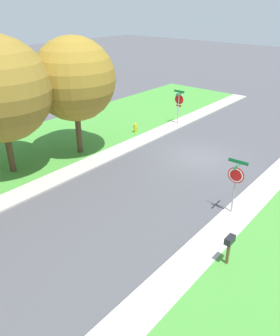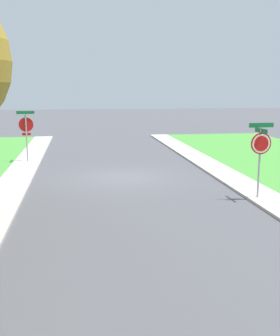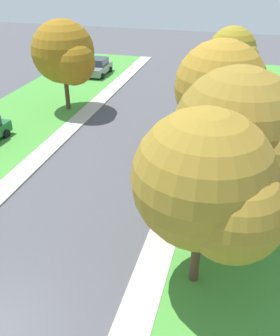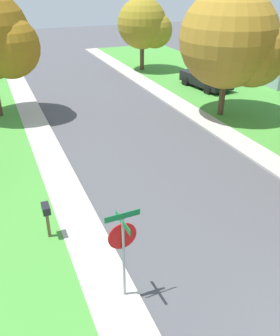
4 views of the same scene
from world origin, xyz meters
TOP-DOWN VIEW (x-y plane):
  - ground_plane at (0.00, 0.00)m, footprint 120.00×120.00m
  - sidewalk_west at (-4.70, 12.00)m, footprint 1.40×56.00m
  - stop_sign_near_corner at (4.67, -4.38)m, footprint 0.92×0.92m
  - stop_sign_far_corner at (-4.37, 4.56)m, footprint 0.92×0.92m
  - tree_across_left at (6.73, 4.19)m, footprint 5.36×4.98m
  - fire_hydrant at (6.01, -0.67)m, footprint 0.38×0.22m
  - mailbox at (-5.80, 7.84)m, footprint 0.24×0.48m

SIDE VIEW (x-z plane):
  - ground_plane at x=0.00m, z-range 0.00..0.00m
  - sidewalk_west at x=-4.70m, z-range 0.00..0.10m
  - fire_hydrant at x=6.01m, z-range 0.02..0.85m
  - mailbox at x=-5.80m, z-range 0.35..1.66m
  - stop_sign_near_corner at x=4.67m, z-range 0.49..3.26m
  - stop_sign_far_corner at x=-4.37m, z-range 0.50..3.27m
  - tree_across_left at x=6.73m, z-range 0.98..8.25m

